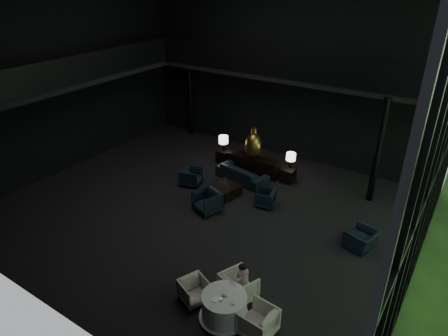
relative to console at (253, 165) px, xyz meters
The scene contains 34 objects.
floor 3.53m from the console, 90.00° to the right, with size 14.00×12.00×0.02m, color black.
wall_back 4.40m from the console, 90.00° to the left, with size 14.00×0.04×8.00m, color black.
wall_front 10.18m from the console, 90.00° to the right, with size 14.00×0.04×8.00m, color black.
wall_left 8.63m from the console, 153.35° to the right, with size 0.04×12.00×8.00m, color black.
curtain_wall 8.59m from the console, 26.82° to the right, with size 0.20×12.00×8.00m, color black, non-canonical shape.
mezzanine_left 7.84m from the console, 149.65° to the right, with size 2.00×12.00×0.25m, color black.
mezzanine_back 4.05m from the console, 56.08° to the left, with size 12.00×2.00×0.25m, color black.
railing_left 7.43m from the console, 144.91° to the right, with size 0.06×12.00×1.00m, color black.
railing_back 4.37m from the console, 25.95° to the left, with size 12.00×0.06×1.00m, color black.
column_nw 5.70m from the console, 156.38° to the left, with size 0.24×0.24×4.00m, color black.
column_ne 5.09m from the console, ahead, with size 0.24×0.24×4.00m, color black.
console is the anchor object (origin of this frame).
bronze_urn 0.93m from the console, 90.00° to the right, with size 0.70×0.70×1.30m.
side_table_left 1.61m from the console, behind, with size 0.53×0.53×0.59m, color black.
table_lamp_left 1.75m from the console, behind, with size 0.41×0.41×0.69m.
side_table_right 1.60m from the console, ahead, with size 0.54×0.54×0.59m, color black.
table_lamp_right 1.75m from the console, ahead, with size 0.38×0.38×0.64m.
sofa 0.88m from the console, 91.15° to the right, with size 2.40×0.70×0.94m, color black.
lounge_armchair_west 2.76m from the console, 123.86° to the right, with size 0.74×0.69×0.76m, color black.
lounge_armchair_east 2.67m from the console, 50.54° to the right, with size 0.61×0.57×0.62m, color black.
lounge_armchair_south 3.54m from the console, 87.72° to the right, with size 0.95×0.89×0.97m, color black.
window_armchair 5.95m from the console, 25.59° to the right, with size 0.87×0.56×0.76m, color black.
coffee_table 2.25m from the console, 89.01° to the right, with size 0.96×0.96×0.43m, color black.
dining_table 8.07m from the console, 65.33° to the right, with size 1.27×1.27×0.75m.
dining_chair_north 7.30m from the console, 63.25° to the right, with size 0.89×0.83×0.91m, color silver.
dining_chair_east 8.42m from the console, 59.58° to the right, with size 0.84×0.79×0.87m, color #B3AC93.
dining_chair_west 7.62m from the console, 71.92° to the right, with size 0.62×0.58×0.64m, color beige.
child 7.28m from the console, 62.49° to the right, with size 0.30×0.30×0.65m.
plate_a 8.22m from the console, 66.68° to the right, with size 0.22×0.22×0.01m, color white.
plate_b 7.91m from the console, 63.24° to the right, with size 0.19×0.19×0.01m, color white.
saucer 8.28m from the console, 63.55° to the right, with size 0.14×0.14×0.01m, color white.
coffee_cup 8.31m from the console, 63.57° to the right, with size 0.08×0.08×0.06m, color white.
cereal_bowl 8.05m from the console, 65.13° to the right, with size 0.16×0.16×0.08m, color white.
cream_pot 8.25m from the console, 65.73° to the right, with size 0.06×0.06×0.08m, color #99999E.
Camera 1 is at (7.35, -9.86, 7.90)m, focal length 32.00 mm.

